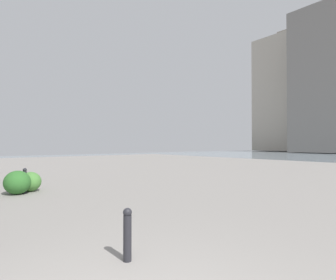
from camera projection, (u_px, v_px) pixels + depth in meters
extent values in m
cube|color=#B2A899|center=(292.00, 96.00, 72.06)|extent=(13.82, 15.30, 28.78)
cube|color=gray|center=(291.00, 36.00, 72.29)|extent=(4.98, 5.51, 2.40)
cylinder|color=#232328|center=(127.00, 238.00, 3.98)|extent=(0.12, 0.12, 0.66)
sphere|color=#232328|center=(127.00, 212.00, 3.99)|extent=(0.13, 0.13, 0.13)
cylinder|color=#232328|center=(25.00, 182.00, 9.45)|extent=(0.12, 0.12, 0.76)
sphere|color=#232328|center=(25.00, 170.00, 9.45)|extent=(0.13, 0.13, 0.13)
ellipsoid|color=#2D6628|center=(17.00, 182.00, 9.27)|extent=(0.93, 0.84, 0.79)
ellipsoid|color=#477F38|center=(30.00, 182.00, 9.83)|extent=(0.82, 0.73, 0.69)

